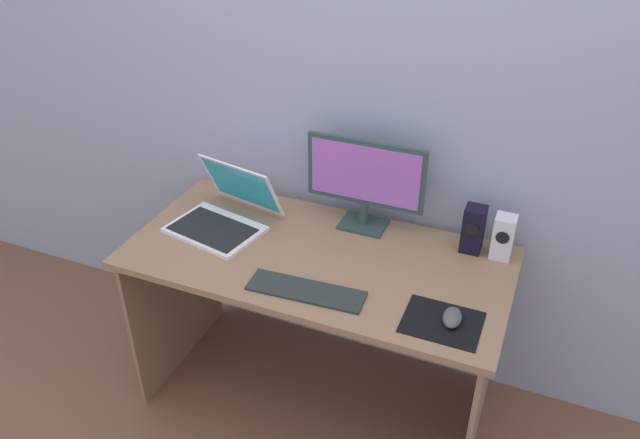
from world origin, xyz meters
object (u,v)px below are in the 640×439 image
object	(u,v)px
keyboard_external	(306,291)
laptop	(224,214)
speaker_near_monitor	(473,229)
mouse	(452,317)
monitor	(365,180)
speaker_right	(503,237)

from	to	relation	value
keyboard_external	laptop	bearing A→B (deg)	147.04
speaker_near_monitor	mouse	bearing A→B (deg)	-86.85
laptop	mouse	bearing A→B (deg)	-13.33
monitor	speaker_near_monitor	distance (m)	0.44
monitor	speaker_right	size ratio (longest dim) A/B	2.74
speaker_near_monitor	laptop	world-z (taller)	laptop
speaker_near_monitor	laptop	distance (m)	0.96
speaker_right	speaker_near_monitor	distance (m)	0.11
speaker_right	mouse	size ratio (longest dim) A/B	1.70
keyboard_external	mouse	world-z (taller)	mouse
monitor	laptop	size ratio (longest dim) A/B	1.13
laptop	mouse	distance (m)	0.99
monitor	speaker_right	distance (m)	0.55
mouse	keyboard_external	bearing A→B (deg)	-179.90
monitor	speaker_right	bearing A→B (deg)	-0.30
monitor	laptop	xyz separation A→B (m)	(-0.51, -0.21, -0.16)
monitor	mouse	xyz separation A→B (m)	(0.45, -0.43, -0.19)
speaker_near_monitor	mouse	world-z (taller)	speaker_near_monitor
laptop	keyboard_external	xyz separation A→B (m)	(0.47, -0.27, -0.04)
monitor	speaker_right	world-z (taller)	monitor
laptop	mouse	size ratio (longest dim) A/B	4.14
monitor	keyboard_external	distance (m)	0.51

